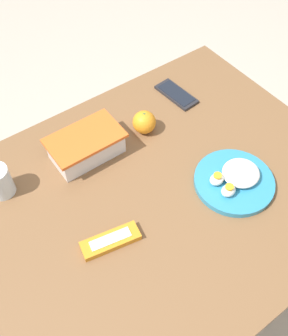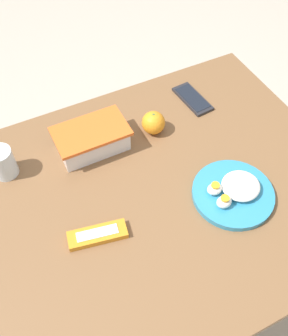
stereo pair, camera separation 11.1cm
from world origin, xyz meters
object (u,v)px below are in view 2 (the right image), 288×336
Objects in this scene: food_container at (92,140)px; candy_bar at (98,235)px; orange_fruit at (153,123)px; drinking_glass at (3,163)px; cell_phone at (192,99)px; rice_plate at (234,192)px.

candy_bar is at bearing -109.61° from food_container.
food_container is at bearing 174.05° from orange_fruit.
orange_fruit is at bearing 41.75° from candy_bar.
drinking_glass is (-0.26, 0.02, 0.01)m from food_container.
cell_phone is at bearing 6.96° from food_container.
drinking_glass is at bearing 146.43° from rice_plate.
food_container is at bearing -173.04° from cell_phone.
candy_bar is (-0.38, 0.05, -0.01)m from rice_plate.
candy_bar is (-0.10, -0.29, -0.02)m from food_container.
rice_plate is (0.28, -0.34, -0.02)m from food_container.
food_container is 0.26m from drinking_glass.
cell_phone is (0.48, 0.33, -0.00)m from candy_bar.
candy_bar is at bearing 172.67° from rice_plate.
cell_phone is at bearing 34.66° from candy_bar.
food_container reaches higher than candy_bar.
food_container is 2.98× the size of orange_fruit.
food_container is 0.96× the size of rice_plate.
drinking_glass is (-0.64, -0.02, 0.04)m from cell_phone.
food_container is 0.30m from candy_bar.
rice_plate is (0.09, -0.32, -0.02)m from orange_fruit.
orange_fruit is at bearing 105.19° from rice_plate.
orange_fruit reaches higher than candy_bar.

